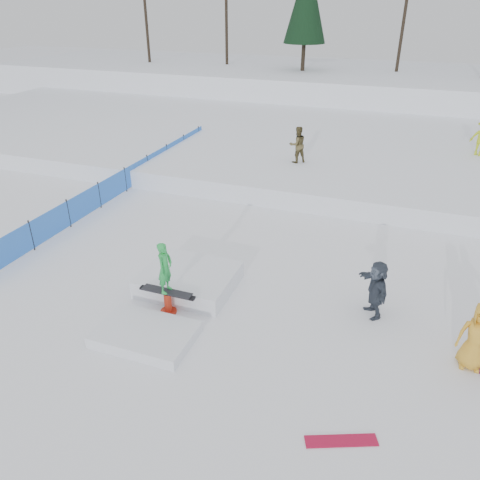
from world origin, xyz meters
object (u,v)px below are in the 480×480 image
(safety_fence, at_px, (125,179))
(jib_rail_feature, at_px, (178,292))
(spectator_dark, at_px, (376,289))
(walker_olive, at_px, (297,145))
(spectator_yellow, at_px, (477,337))

(safety_fence, xyz_separation_m, jib_rail_feature, (5.92, -6.69, -0.25))
(spectator_dark, xyz_separation_m, jib_rail_feature, (-5.19, -1.25, -0.50))
(spectator_dark, bearing_deg, jib_rail_feature, -103.49)
(walker_olive, xyz_separation_m, spectator_dark, (4.55, -9.60, -0.82))
(safety_fence, xyz_separation_m, spectator_dark, (11.11, -5.44, 0.26))
(spectator_dark, height_order, jib_rail_feature, jib_rail_feature)
(safety_fence, relative_size, walker_olive, 9.71)
(walker_olive, height_order, spectator_yellow, walker_olive)
(safety_fence, height_order, walker_olive, walker_olive)
(spectator_dark, bearing_deg, walker_olive, 178.38)
(safety_fence, bearing_deg, spectator_dark, -26.10)
(jib_rail_feature, bearing_deg, walker_olive, 86.58)
(spectator_yellow, xyz_separation_m, spectator_dark, (-2.33, 1.26, -0.04))
(safety_fence, height_order, jib_rail_feature, jib_rail_feature)
(safety_fence, xyz_separation_m, walker_olive, (6.57, 4.15, 1.07))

